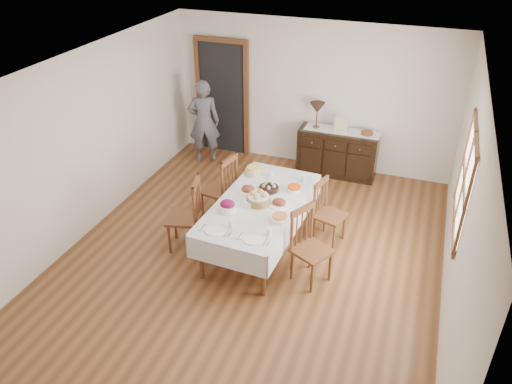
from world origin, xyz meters
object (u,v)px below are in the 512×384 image
(dining_table, at_px, (260,208))
(chair_left_near, at_px, (187,214))
(person, at_px, (204,119))
(chair_left_far, at_px, (222,188))
(sideboard, at_px, (337,153))
(chair_right_far, at_px, (327,211))
(chair_right_near, at_px, (309,245))
(table_lamp, at_px, (317,109))

(dining_table, xyz_separation_m, chair_left_near, (-0.94, -0.33, -0.11))
(dining_table, distance_m, person, 2.90)
(chair_left_far, distance_m, sideboard, 2.43)
(dining_table, relative_size, chair_left_far, 2.04)
(sideboard, bearing_deg, dining_table, -102.43)
(chair_left_near, bearing_deg, chair_right_far, 100.09)
(chair_right_near, relative_size, person, 0.62)
(chair_left_near, bearing_deg, chair_left_far, 154.31)
(sideboard, bearing_deg, chair_left_near, -117.59)
(chair_right_far, xyz_separation_m, sideboard, (-0.28, 2.02, -0.06))
(chair_left_near, bearing_deg, person, -174.98)
(chair_left_near, bearing_deg, dining_table, 94.56)
(chair_left_far, bearing_deg, dining_table, 68.11)
(chair_left_far, bearing_deg, chair_left_near, -0.32)
(sideboard, distance_m, person, 2.48)
(table_lamp, bearing_deg, chair_left_far, -114.19)
(person, bearing_deg, dining_table, 106.97)
(chair_left_near, distance_m, table_lamp, 3.14)
(chair_left_far, relative_size, person, 0.65)
(sideboard, relative_size, table_lamp, 2.98)
(table_lamp, bearing_deg, sideboard, -2.93)
(chair_right_far, height_order, sideboard, chair_right_far)
(chair_right_far, distance_m, sideboard, 2.04)
(person, bearing_deg, sideboard, 164.15)
(dining_table, distance_m, chair_left_near, 1.00)
(table_lamp, bearing_deg, dining_table, -93.16)
(sideboard, bearing_deg, chair_right_far, -82.08)
(chair_right_near, xyz_separation_m, person, (-2.68, 2.63, 0.31))
(sideboard, bearing_deg, chair_right_near, -85.05)
(chair_right_far, relative_size, table_lamp, 2.04)
(chair_left_near, xyz_separation_m, chair_right_far, (1.77, 0.83, -0.07))
(dining_table, relative_size, table_lamp, 4.79)
(dining_table, distance_m, sideboard, 2.59)
(chair_right_near, height_order, sideboard, chair_right_near)
(chair_left_near, distance_m, chair_right_near, 1.75)
(chair_right_near, xyz_separation_m, chair_right_far, (0.03, 0.92, -0.04))
(dining_table, bearing_deg, sideboard, 80.44)
(dining_table, relative_size, person, 1.32)
(chair_left_near, height_order, table_lamp, table_lamp)
(chair_left_near, relative_size, chair_left_far, 1.00)
(chair_left_near, height_order, person, person)
(chair_left_near, xyz_separation_m, chair_right_near, (1.75, -0.09, -0.02))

